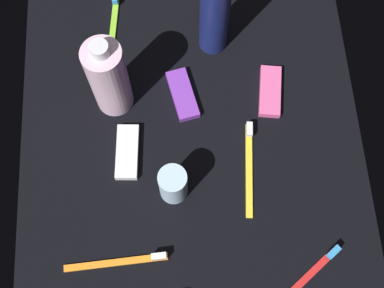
{
  "coord_description": "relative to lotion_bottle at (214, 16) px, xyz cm",
  "views": [
    {
      "loc": [
        32.15,
        -2.06,
        91.89
      ],
      "look_at": [
        0.0,
        0.0,
        3.0
      ],
      "focal_mm": 48.81,
      "sensor_mm": 36.0,
      "label": 1
    }
  ],
  "objects": [
    {
      "name": "snack_bar_purple",
      "position": [
        11.57,
        -6.73,
        -8.68
      ],
      "size": [
        11.02,
        6.17,
        1.5
      ],
      "primitive_type": "cube",
      "rotation": [
        0.0,
        0.0,
        0.22
      ],
      "color": "purple",
      "rests_on": "ground_plane"
    },
    {
      "name": "snack_bar_pink",
      "position": [
        11.97,
        10.17,
        -8.68
      ],
      "size": [
        10.87,
        5.46,
        1.5
      ],
      "primitive_type": "cube",
      "rotation": [
        0.0,
        0.0,
        -0.14
      ],
      "color": "#E55999",
      "rests_on": "ground_plane"
    },
    {
      "name": "ground_plane",
      "position": [
        22.61,
        -5.62,
        -10.03
      ],
      "size": [
        84.0,
        64.0,
        1.2
      ],
      "primitive_type": "cube",
      "color": "black"
    },
    {
      "name": "snack_bar_white",
      "position": [
        22.97,
        -17.62,
        -8.68
      ],
      "size": [
        10.64,
        4.68,
        1.5
      ],
      "primitive_type": "cube",
      "rotation": [
        0.0,
        0.0,
        -0.07
      ],
      "color": "white",
      "rests_on": "ground_plane"
    },
    {
      "name": "deodorant_stick",
      "position": [
        30.36,
        -9.41,
        -5.1
      ],
      "size": [
        5.02,
        5.02,
        8.65
      ],
      "primitive_type": "cylinder",
      "color": "silver",
      "rests_on": "ground_plane"
    },
    {
      "name": "bodywash_bottle",
      "position": [
        11.47,
        -19.72,
        -0.23
      ],
      "size": [
        7.0,
        7.0,
        20.09
      ],
      "color": "silver",
      "rests_on": "ground_plane"
    },
    {
      "name": "lotion_bottle",
      "position": [
        0.0,
        0.0,
        0.0
      ],
      "size": [
        5.58,
        5.58,
        21.17
      ],
      "color": "navy",
      "rests_on": "ground_plane"
    },
    {
      "name": "toothbrush_orange",
      "position": [
        42.46,
        -18.93,
        -8.82
      ],
      "size": [
        2.19,
        18.04,
        2.1
      ],
      "color": "orange",
      "rests_on": "ground_plane"
    },
    {
      "name": "toothbrush_red",
      "position": [
        47.25,
        12.38,
        -8.82
      ],
      "size": [
        11.99,
        14.95,
        2.1
      ],
      "color": "red",
      "rests_on": "ground_plane"
    },
    {
      "name": "toothbrush_yellow",
      "position": [
        26.18,
        4.69,
        -8.82
      ],
      "size": [
        18.03,
        2.9,
        2.1
      ],
      "color": "yellow",
      "rests_on": "ground_plane"
    },
    {
      "name": "toothbrush_lime",
      "position": [
        -4.6,
        -19.94,
        -8.82
      ],
      "size": [
        18.02,
        3.13,
        2.1
      ],
      "color": "#8CD133",
      "rests_on": "ground_plane"
    }
  ]
}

